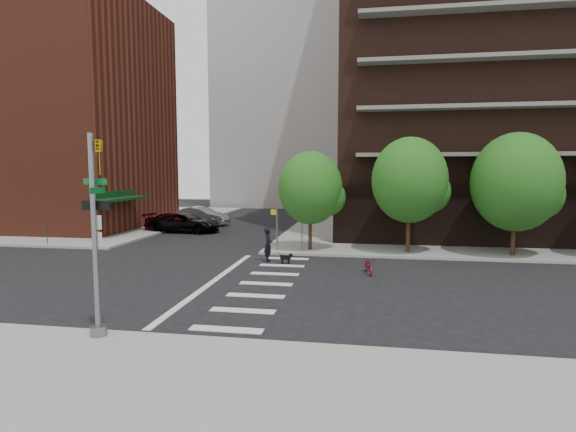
{
  "coord_description": "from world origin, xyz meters",
  "views": [
    {
      "loc": [
        7.25,
        -19.41,
        5.03
      ],
      "look_at": [
        3.0,
        6.0,
        2.5
      ],
      "focal_mm": 28.0,
      "sensor_mm": 36.0,
      "label": 1
    }
  ],
  "objects_px": {
    "parked_car_black": "(187,223)",
    "scooter": "(369,265)",
    "dog_walker": "(268,245)",
    "traffic_signal": "(96,252)",
    "fire_hydrant": "(94,239)",
    "parked_car_silver": "(201,216)",
    "parked_car_maroon": "(177,223)"
  },
  "relations": [
    {
      "from": "scooter",
      "to": "dog_walker",
      "type": "relative_size",
      "value": 0.84
    },
    {
      "from": "traffic_signal",
      "to": "scooter",
      "type": "relative_size",
      "value": 3.73
    },
    {
      "from": "traffic_signal",
      "to": "parked_car_silver",
      "type": "relative_size",
      "value": 1.14
    },
    {
      "from": "parked_car_silver",
      "to": "scooter",
      "type": "relative_size",
      "value": 3.28
    },
    {
      "from": "traffic_signal",
      "to": "parked_car_black",
      "type": "distance_m",
      "value": 24.48
    },
    {
      "from": "traffic_signal",
      "to": "scooter",
      "type": "bearing_deg",
      "value": 51.96
    },
    {
      "from": "parked_car_black",
      "to": "scooter",
      "type": "relative_size",
      "value": 3.53
    },
    {
      "from": "parked_car_maroon",
      "to": "dog_walker",
      "type": "xyz_separation_m",
      "value": [
        10.25,
        -11.15,
        0.18
      ]
    },
    {
      "from": "traffic_signal",
      "to": "parked_car_black",
      "type": "height_order",
      "value": "traffic_signal"
    },
    {
      "from": "traffic_signal",
      "to": "parked_car_maroon",
      "type": "height_order",
      "value": "traffic_signal"
    },
    {
      "from": "traffic_signal",
      "to": "parked_car_black",
      "type": "relative_size",
      "value": 1.06
    },
    {
      "from": "traffic_signal",
      "to": "fire_hydrant",
      "type": "height_order",
      "value": "traffic_signal"
    },
    {
      "from": "parked_car_black",
      "to": "scooter",
      "type": "xyz_separation_m",
      "value": [
        14.82,
        -13.16,
        -0.37
      ]
    },
    {
      "from": "parked_car_silver",
      "to": "parked_car_maroon",
      "type": "bearing_deg",
      "value": -178.86
    },
    {
      "from": "traffic_signal",
      "to": "fire_hydrant",
      "type": "distance_m",
      "value": 18.42
    },
    {
      "from": "parked_car_black",
      "to": "dog_walker",
      "type": "xyz_separation_m",
      "value": [
        9.29,
        -11.0,
        0.17
      ]
    },
    {
      "from": "scooter",
      "to": "fire_hydrant",
      "type": "bearing_deg",
      "value": 154.07
    },
    {
      "from": "parked_car_black",
      "to": "parked_car_silver",
      "type": "xyz_separation_m",
      "value": [
        -0.58,
        4.98,
        0.08
      ]
    },
    {
      "from": "parked_car_silver",
      "to": "fire_hydrant",
      "type": "bearing_deg",
      "value": 174.11
    },
    {
      "from": "fire_hydrant",
      "to": "scooter",
      "type": "distance_m",
      "value": 18.76
    },
    {
      "from": "parked_car_black",
      "to": "dog_walker",
      "type": "height_order",
      "value": "dog_walker"
    },
    {
      "from": "traffic_signal",
      "to": "scooter",
      "type": "height_order",
      "value": "traffic_signal"
    },
    {
      "from": "parked_car_silver",
      "to": "parked_car_black",
      "type": "bearing_deg",
      "value": -167.75
    },
    {
      "from": "fire_hydrant",
      "to": "dog_walker",
      "type": "distance_m",
      "value": 12.87
    },
    {
      "from": "parked_car_black",
      "to": "parked_car_silver",
      "type": "bearing_deg",
      "value": 9.94
    },
    {
      "from": "traffic_signal",
      "to": "parked_car_silver",
      "type": "xyz_separation_m",
      "value": [
        -7.35,
        28.43,
        -1.83
      ]
    },
    {
      "from": "parked_car_black",
      "to": "parked_car_maroon",
      "type": "xyz_separation_m",
      "value": [
        -0.96,
        0.14,
        -0.01
      ]
    },
    {
      "from": "parked_car_black",
      "to": "dog_walker",
      "type": "distance_m",
      "value": 14.4
    },
    {
      "from": "fire_hydrant",
      "to": "parked_car_maroon",
      "type": "xyz_separation_m",
      "value": [
        2.3,
        8.3,
        0.23
      ]
    },
    {
      "from": "fire_hydrant",
      "to": "dog_walker",
      "type": "bearing_deg",
      "value": -12.79
    },
    {
      "from": "parked_car_black",
      "to": "parked_car_maroon",
      "type": "height_order",
      "value": "parked_car_black"
    },
    {
      "from": "fire_hydrant",
      "to": "parked_car_maroon",
      "type": "height_order",
      "value": "parked_car_maroon"
    }
  ]
}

